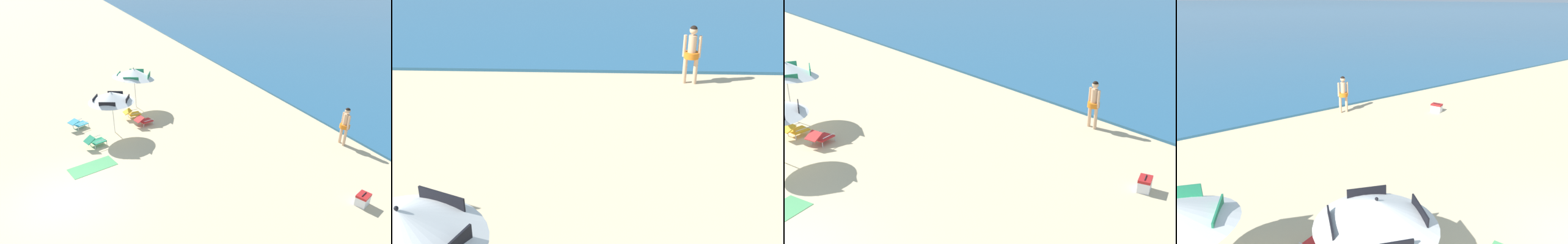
{
  "view_description": "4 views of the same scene",
  "coord_description": "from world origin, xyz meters",
  "views": [
    {
      "loc": [
        10.4,
        0.66,
        7.19
      ],
      "look_at": [
        -2.8,
        5.81,
        0.81
      ],
      "focal_mm": 30.7,
      "sensor_mm": 36.0,
      "label": 1
    },
    {
      "loc": [
        -2.31,
        -2.58,
        5.73
      ],
      "look_at": [
        -2.67,
        7.77,
        0.62
      ],
      "focal_mm": 46.87,
      "sensor_mm": 36.0,
      "label": 2
    },
    {
      "loc": [
        10.03,
        -2.6,
        7.42
      ],
      "look_at": [
        -0.33,
        6.82,
        1.46
      ],
      "focal_mm": 46.74,
      "sensor_mm": 36.0,
      "label": 3
    },
    {
      "loc": [
        -7.54,
        -1.4,
        5.2
      ],
      "look_at": [
        -1.59,
        6.89,
        1.38
      ],
      "focal_mm": 30.6,
      "sensor_mm": 36.0,
      "label": 4
    }
  ],
  "objects": [
    {
      "name": "person_standing_near_shore",
      "position": [
        0.22,
        11.79,
        1.02
      ],
      "size": [
        0.52,
        0.43,
        1.77
      ],
      "color": "#D8A87F",
      "rests_on": "ground"
    },
    {
      "name": "beach_umbrella_striped_main",
      "position": [
        -4.78,
        2.34,
        1.84
      ],
      "size": [
        2.89,
        2.88,
        2.14
      ],
      "color": "silver",
      "rests_on": "ground"
    },
    {
      "name": "cooler_box",
      "position": [
        3.92,
        9.23,
        0.2
      ],
      "size": [
        0.51,
        0.59,
        0.43
      ],
      "color": "white",
      "rests_on": "ground"
    }
  ]
}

